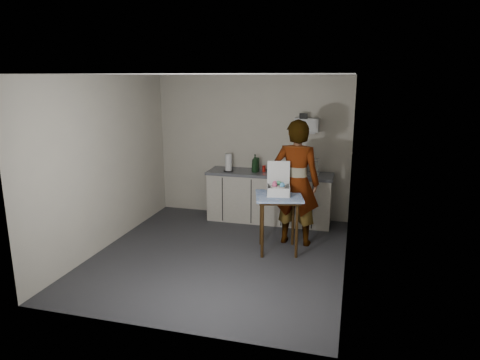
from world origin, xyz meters
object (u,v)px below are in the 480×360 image
(bakery_box, at_px, (278,187))
(standing_man, at_px, (296,183))
(soap_bottle, at_px, (255,163))
(soda_can, at_px, (264,169))
(paper_towel, at_px, (229,163))
(side_table, at_px, (279,203))
(dark_bottle, at_px, (257,165))
(dish_rack, at_px, (307,171))
(kitchen_counter, at_px, (269,198))

(bakery_box, bearing_deg, standing_man, 45.59)
(soap_bottle, xyz_separation_m, soda_can, (0.15, 0.07, -0.10))
(soda_can, xyz_separation_m, paper_towel, (-0.63, -0.12, 0.09))
(side_table, distance_m, standing_man, 0.49)
(standing_man, relative_size, dark_bottle, 7.72)
(soda_can, distance_m, dish_rack, 0.78)
(side_table, bearing_deg, bakery_box, 97.59)
(dark_bottle, bearing_deg, paper_towel, -167.42)
(soda_can, bearing_deg, side_table, -69.13)
(standing_man, distance_m, soda_can, 1.19)
(standing_man, xyz_separation_m, dark_bottle, (-0.84, 0.95, 0.06))
(soda_can, distance_m, dark_bottle, 0.14)
(soap_bottle, distance_m, dark_bottle, 0.08)
(standing_man, distance_m, bakery_box, 0.40)
(kitchen_counter, xyz_separation_m, soda_can, (-0.11, 0.02, 0.54))
(soda_can, height_order, dish_rack, dish_rack)
(kitchen_counter, bearing_deg, dish_rack, 1.20)
(standing_man, bearing_deg, soap_bottle, -42.67)
(kitchen_counter, height_order, standing_man, standing_man)
(soap_bottle, relative_size, soda_can, 2.83)
(kitchen_counter, distance_m, side_table, 1.42)
(side_table, relative_size, dish_rack, 2.24)
(side_table, relative_size, soda_can, 7.64)
(standing_man, xyz_separation_m, soap_bottle, (-0.86, 0.89, 0.09))
(paper_towel, bearing_deg, soda_can, 10.65)
(paper_towel, bearing_deg, standing_man, -32.10)
(kitchen_counter, relative_size, dark_bottle, 8.81)
(soda_can, bearing_deg, soap_bottle, -154.32)
(soda_can, bearing_deg, bakery_box, -69.17)
(soap_bottle, bearing_deg, standing_man, -45.82)
(paper_towel, bearing_deg, soap_bottle, 5.52)
(side_table, distance_m, soda_can, 1.45)
(kitchen_counter, relative_size, soap_bottle, 6.94)
(dark_bottle, bearing_deg, side_table, -64.61)
(kitchen_counter, distance_m, soda_can, 0.55)
(paper_towel, bearing_deg, side_table, -47.09)
(paper_towel, relative_size, dish_rack, 0.82)
(dark_bottle, relative_size, dish_rack, 0.65)
(standing_man, bearing_deg, bakery_box, 59.36)
(standing_man, bearing_deg, paper_towel, -28.95)
(standing_man, bearing_deg, side_table, 65.73)
(side_table, xyz_separation_m, standing_man, (0.20, 0.39, 0.22))
(dark_bottle, xyz_separation_m, paper_towel, (-0.50, -0.11, 0.02))
(soap_bottle, xyz_separation_m, dark_bottle, (0.03, 0.07, -0.03))
(bakery_box, bearing_deg, dark_bottle, 104.91)
(dark_bottle, xyz_separation_m, bakery_box, (0.61, -1.28, -0.06))
(side_table, xyz_separation_m, dark_bottle, (-0.64, 1.34, 0.28))
(dish_rack, bearing_deg, paper_towel, -175.53)
(soap_bottle, distance_m, soda_can, 0.20)
(soap_bottle, xyz_separation_m, dish_rack, (0.93, 0.06, -0.10))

